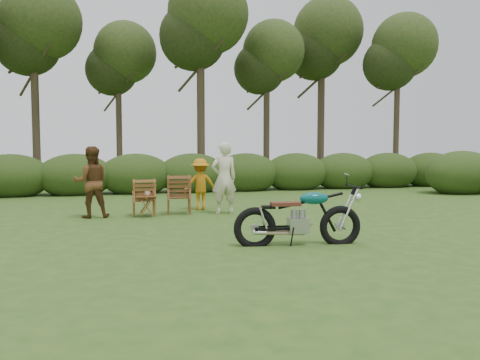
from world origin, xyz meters
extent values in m
plane|color=#2A4F1A|center=(0.00, 0.00, 0.00)|extent=(80.00, 80.00, 0.00)
cylinder|color=#3C2C21|center=(-5.50, 11.10, 3.60)|extent=(0.28, 0.28, 7.20)
sphere|color=#233A15|center=(-5.50, 11.10, 5.84)|extent=(2.88, 2.88, 2.88)
cylinder|color=#3C2C21|center=(-2.50, 12.20, 3.15)|extent=(0.24, 0.24, 6.30)
sphere|color=#233A15|center=(-2.50, 12.20, 5.11)|extent=(2.52, 2.52, 2.52)
cylinder|color=#3C2C21|center=(0.50, 10.00, 3.83)|extent=(0.30, 0.30, 7.65)
sphere|color=#233A15|center=(0.50, 10.00, 6.21)|extent=(3.06, 3.06, 3.06)
cylinder|color=#3C2C21|center=(3.50, 11.10, 3.24)|extent=(0.26, 0.26, 6.48)
sphere|color=#233A15|center=(3.50, 11.10, 5.26)|extent=(2.59, 2.59, 2.59)
cylinder|color=#3C2C21|center=(6.50, 12.20, 3.96)|extent=(0.32, 0.32, 7.92)
sphere|color=#233A15|center=(6.50, 12.20, 6.42)|extent=(3.17, 3.17, 3.17)
cylinder|color=#3C2C21|center=(9.00, 10.00, 3.42)|extent=(0.24, 0.24, 6.84)
sphere|color=#233A15|center=(9.00, 10.00, 5.55)|extent=(2.74, 2.74, 2.74)
ellipsoid|color=#233D16|center=(-6.00, 9.00, 0.63)|extent=(2.52, 1.68, 1.51)
ellipsoid|color=#233D16|center=(-4.00, 9.00, 0.63)|extent=(2.52, 1.68, 1.51)
ellipsoid|color=#233D16|center=(-2.00, 9.00, 0.63)|extent=(2.52, 1.68, 1.51)
ellipsoid|color=#233D16|center=(0.00, 9.00, 0.63)|extent=(2.52, 1.68, 1.51)
ellipsoid|color=#233D16|center=(2.00, 9.00, 0.63)|extent=(2.52, 1.68, 1.51)
ellipsoid|color=#233D16|center=(4.00, 9.00, 0.63)|extent=(2.52, 1.68, 1.51)
ellipsoid|color=#233D16|center=(6.00, 9.00, 0.63)|extent=(2.52, 1.68, 1.51)
ellipsoid|color=#233D16|center=(8.00, 9.00, 0.63)|extent=(2.52, 1.68, 1.51)
ellipsoid|color=#233D16|center=(10.00, 9.00, 0.63)|extent=(2.52, 1.68, 1.51)
ellipsoid|color=#233D16|center=(9.00, 6.00, 0.68)|extent=(2.70, 1.80, 1.62)
imported|color=beige|center=(-2.01, 3.17, 0.55)|extent=(0.15, 0.15, 0.10)
imported|color=beige|center=(-0.19, 3.26, 0.00)|extent=(0.65, 0.45, 1.72)
imported|color=#563318|center=(-3.25, 3.40, 0.00)|extent=(0.83, 0.66, 1.62)
imported|color=#BE7711|center=(-0.61, 4.10, 0.00)|extent=(0.86, 0.51, 1.31)
camera|label=1|loc=(-2.76, -7.69, 1.60)|focal=35.00mm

